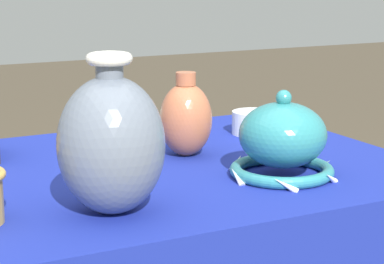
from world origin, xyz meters
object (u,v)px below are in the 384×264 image
jar_round_celadon (114,116)px  vase_dome_bell (283,142)px  pot_squat_porcelain (254,123)px  jar_round_terracotta (186,119)px  vase_tall_bulbous (111,143)px

jar_round_celadon → vase_dome_bell: bearing=-69.1°
pot_squat_porcelain → jar_round_terracotta: jar_round_terracotta is taller
vase_tall_bulbous → pot_squat_porcelain: size_ratio=2.47×
pot_squat_porcelain → vase_tall_bulbous: bearing=-142.8°
vase_tall_bulbous → pot_squat_porcelain: (0.49, 0.37, -0.08)m
vase_tall_bulbous → pot_squat_porcelain: vase_tall_bulbous is taller
jar_round_celadon → pot_squat_porcelain: size_ratio=1.31×
jar_round_celadon → pot_squat_porcelain: bearing=-17.9°
jar_round_terracotta → vase_tall_bulbous: bearing=-134.6°
vase_dome_bell → pot_squat_porcelain: bearing=66.3°
vase_tall_bulbous → pot_squat_porcelain: bearing=37.2°
jar_round_celadon → vase_tall_bulbous: bearing=-111.9°
jar_round_celadon → jar_round_terracotta: size_ratio=0.78×
vase_dome_bell → pot_squat_porcelain: vase_dome_bell is taller
jar_round_celadon → pot_squat_porcelain: (0.30, -0.10, -0.03)m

